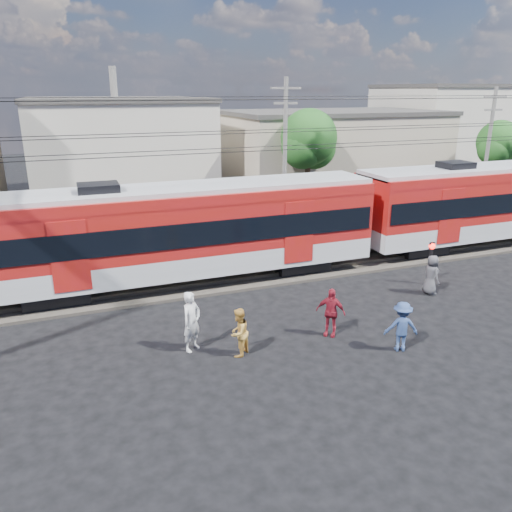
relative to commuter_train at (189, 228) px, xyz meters
The scene contains 18 objects.
ground 8.46m from the commuter_train, 80.34° to the right, with size 120.00×120.00×0.00m, color black.
track_bed 2.71m from the commuter_train, ahead, with size 70.00×3.40×0.12m, color #2D2823.
rail_near 2.71m from the commuter_train, 28.85° to the right, with size 70.00×0.12×0.12m, color #59544C.
rail_far 2.71m from the commuter_train, 28.85° to the left, with size 70.00×0.12×0.12m, color #59544C.
commuter_train is the anchor object (origin of this frame).
building_midwest 19.05m from the commuter_train, 91.92° to the left, with size 12.24×12.24×7.30m.
building_mideast 22.19m from the commuter_train, 46.17° to the left, with size 16.32×10.20×6.30m.
building_east 35.57m from the commuter_train, 34.26° to the left, with size 10.20×10.20×8.30m.
utility_pole_mid 10.38m from the commuter_train, 43.56° to the left, with size 1.80×0.24×8.50m.
utility_pole_east 22.27m from the commuter_train, 15.69° to the left, with size 1.80×0.24×8.00m.
tree_near 14.77m from the commuter_train, 43.74° to the left, with size 3.82×3.64×6.72m.
tree_far 27.16m from the commuter_train, 19.59° to the left, with size 3.36×3.12×5.76m.
pedestrian_a 5.94m from the commuter_train, 103.52° to the right, with size 0.71×0.47×1.95m, color silver.
pedestrian_b 6.67m from the commuter_train, 90.87° to the right, with size 0.75×0.59×1.55m, color gold.
pedestrian_c 9.40m from the commuter_train, 59.16° to the right, with size 1.05×0.60×1.63m, color navy.
pedestrian_d 7.21m from the commuter_train, 63.16° to the right, with size 0.98×0.41×1.67m, color maroon.
pedestrian_e 9.93m from the commuter_train, 27.58° to the right, with size 0.79×0.51×1.61m, color #434347.
crossing_signal 10.08m from the commuter_train, 21.35° to the right, with size 0.27×0.27×1.84m.
Camera 1 is at (-5.83, -11.44, 7.80)m, focal length 35.00 mm.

